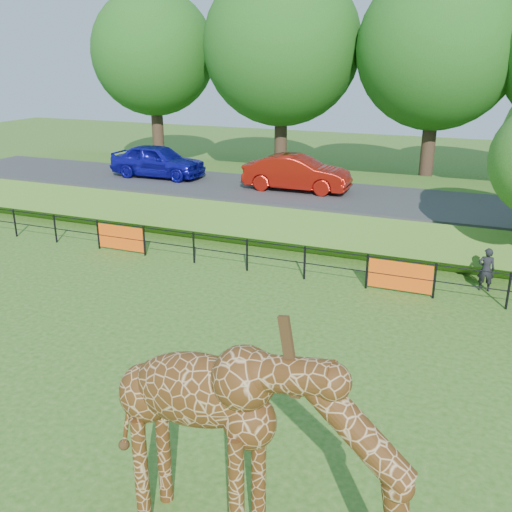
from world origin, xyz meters
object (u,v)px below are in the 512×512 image
object	(u,v)px
car_blue	(158,161)
car_red	(297,173)
giraffe	(257,456)
visitor	(486,269)

from	to	relation	value
car_blue	car_red	size ratio (longest dim) A/B	1.00
car_blue	car_red	bearing A→B (deg)	-91.80
giraffe	car_red	xyz separation A→B (m)	(-5.10, 16.68, 0.44)
car_blue	visitor	distance (m)	15.58
car_blue	visitor	world-z (taller)	car_blue
car_red	giraffe	bearing A→B (deg)	-164.21
visitor	giraffe	bearing A→B (deg)	73.21
giraffe	visitor	distance (m)	12.08
giraffe	visitor	xyz separation A→B (m)	(2.65, 11.74, -1.03)
giraffe	car_red	distance (m)	17.45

